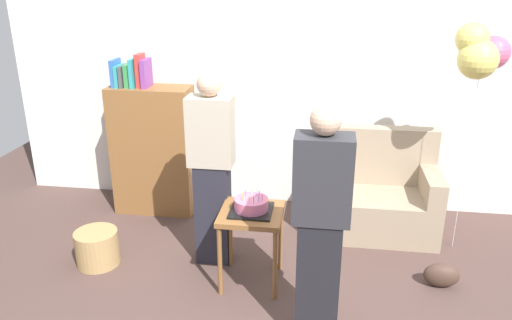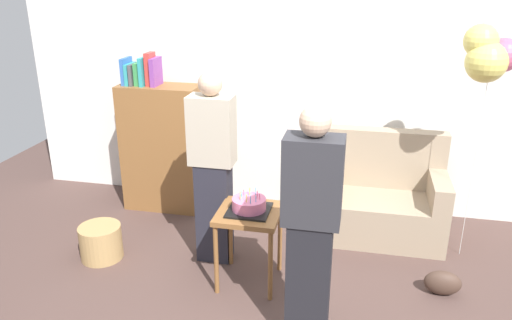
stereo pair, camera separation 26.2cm
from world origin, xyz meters
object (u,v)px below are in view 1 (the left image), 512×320
(bookshelf, at_px, (153,148))
(birthday_cake, at_px, (251,205))
(balloon_bunch, at_px, (481,52))
(person_blowing_candles, at_px, (212,170))
(person_holding_cake, at_px, (320,227))
(couch, at_px, (376,196))
(wicker_basket, at_px, (97,248))
(handbag, at_px, (441,275))
(side_table, at_px, (251,223))

(bookshelf, bearing_deg, birthday_cake, -44.36)
(birthday_cake, xyz_separation_m, balloon_bunch, (1.70, 0.77, 1.08))
(person_blowing_candles, distance_m, person_holding_cake, 1.24)
(birthday_cake, bearing_deg, couch, 45.21)
(wicker_basket, relative_size, handbag, 1.29)
(couch, relative_size, balloon_bunch, 0.56)
(side_table, bearing_deg, person_holding_cake, -47.03)
(handbag, xyz_separation_m, balloon_bunch, (0.21, 0.63, 1.65))
(person_holding_cake, relative_size, wicker_basket, 4.53)
(person_holding_cake, bearing_deg, balloon_bunch, -131.54)
(couch, relative_size, handbag, 3.93)
(couch, height_order, bookshelf, bookshelf)
(person_holding_cake, relative_size, handbag, 5.82)
(couch, distance_m, person_blowing_candles, 1.68)
(handbag, bearing_deg, balloon_bunch, 71.70)
(bookshelf, distance_m, person_holding_cake, 2.44)
(birthday_cake, height_order, wicker_basket, birthday_cake)
(birthday_cake, distance_m, handbag, 1.61)
(balloon_bunch, bearing_deg, person_blowing_candles, -166.90)
(birthday_cake, distance_m, person_blowing_candles, 0.49)
(birthday_cake, relative_size, person_holding_cake, 0.20)
(birthday_cake, relative_size, balloon_bunch, 0.16)
(person_blowing_candles, xyz_separation_m, person_holding_cake, (0.90, -0.85, 0.00))
(couch, height_order, balloon_bunch, balloon_bunch)
(birthday_cake, relative_size, wicker_basket, 0.89)
(person_blowing_candles, relative_size, balloon_bunch, 0.82)
(birthday_cake, distance_m, person_holding_cake, 0.79)
(birthday_cake, bearing_deg, side_table, 136.50)
(person_blowing_candles, height_order, balloon_bunch, balloon_bunch)
(handbag, relative_size, balloon_bunch, 0.14)
(bookshelf, relative_size, birthday_cake, 5.05)
(couch, relative_size, wicker_basket, 3.06)
(birthday_cake, height_order, balloon_bunch, balloon_bunch)
(side_table, height_order, balloon_bunch, balloon_bunch)
(birthday_cake, height_order, handbag, birthday_cake)
(bookshelf, distance_m, side_table, 1.66)
(couch, bearing_deg, birthday_cake, -134.79)
(wicker_basket, bearing_deg, side_table, -2.86)
(wicker_basket, bearing_deg, bookshelf, 82.01)
(couch, bearing_deg, handbag, -63.52)
(person_holding_cake, bearing_deg, bookshelf, -45.47)
(person_blowing_candles, distance_m, handbag, 2.01)
(person_holding_cake, bearing_deg, couch, -107.80)
(side_table, height_order, birthday_cake, birthday_cake)
(couch, xyz_separation_m, balloon_bunch, (0.66, -0.28, 1.41))
(side_table, distance_m, balloon_bunch, 2.23)
(balloon_bunch, bearing_deg, handbag, -108.30)
(person_holding_cake, bearing_deg, wicker_basket, -19.08)
(side_table, relative_size, balloon_bunch, 0.31)
(couch, distance_m, handbag, 1.04)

